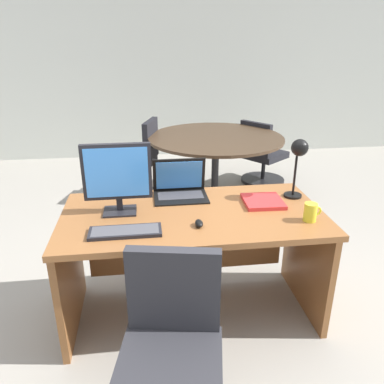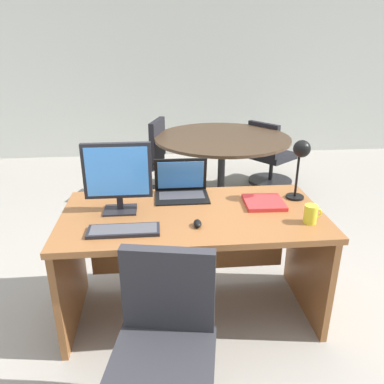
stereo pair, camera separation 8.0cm
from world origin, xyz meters
name	(u,v)px [view 1 (the left image)]	position (x,y,z in m)	size (l,w,h in m)	color
ground	(174,217)	(0.00, 1.50, 0.00)	(12.00, 12.00, 0.00)	gray
back_wall	(159,64)	(0.00, 3.90, 1.40)	(10.00, 0.10, 2.80)	silver
desk	(192,240)	(0.00, 0.05, 0.54)	(1.61, 0.82, 0.76)	brown
monitor	(117,175)	(-0.44, 0.06, 1.00)	(0.41, 0.16, 0.43)	black
laptop	(180,184)	(-0.05, 0.30, 0.83)	(0.36, 0.26, 0.25)	black
keyboard	(125,232)	(-0.40, -0.22, 0.77)	(0.40, 0.14, 0.02)	black
mouse	(199,223)	(0.01, -0.19, 0.77)	(0.05, 0.08, 0.04)	black
desk_lamp	(299,156)	(0.71, 0.14, 1.05)	(0.12, 0.14, 0.40)	black
book	(263,201)	(0.47, 0.08, 0.77)	(0.26, 0.26, 0.03)	red
coffee_mug	(311,212)	(0.67, -0.20, 0.81)	(0.11, 0.08, 0.11)	yellow
office_chair	(171,367)	(-0.20, -0.79, 0.36)	(0.56, 0.57, 0.88)	black
meeting_table	(215,153)	(0.50, 1.85, 0.59)	(1.47, 1.47, 0.77)	black
meeting_chair_near	(139,166)	(-0.35, 2.11, 0.38)	(0.59, 0.57, 0.92)	black
meeting_chair_far	(261,159)	(1.21, 2.39, 0.32)	(0.65, 0.65, 0.82)	black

